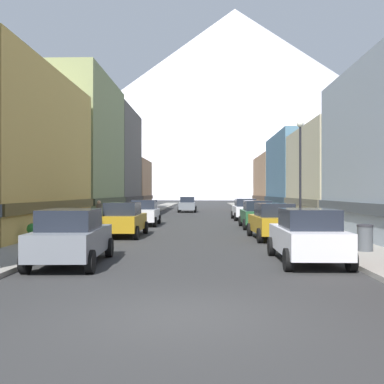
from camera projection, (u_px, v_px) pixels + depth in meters
ground_plane at (180, 316)px, 8.54m from camera, size 400.00×400.00×0.00m
sidewalk_left at (135, 216)px, 43.71m from camera, size 2.50×100.00×0.15m
sidewalk_right at (266, 216)px, 43.35m from camera, size 2.50×100.00×0.15m
storefront_left_2 at (68, 151)px, 38.63m from camera, size 7.61×12.44×11.92m
storefront_left_3 at (103, 163)px, 51.08m from camera, size 7.22×12.05×11.52m
storefront_left_4 at (115, 185)px, 62.95m from camera, size 9.33×10.47×6.75m
storefront_right_2 at (344, 177)px, 33.71m from camera, size 6.84×11.78×7.12m
storefront_right_3 at (308, 176)px, 46.31m from camera, size 7.22×12.86×8.16m
storefront_right_4 at (284, 184)px, 59.84m from camera, size 7.06×13.59×7.11m
car_left_0 at (72, 237)px, 14.51m from camera, size 2.24×4.48×1.78m
car_left_1 at (124, 219)px, 23.75m from camera, size 2.08×4.41×1.78m
car_left_2 at (144, 212)px, 31.77m from camera, size 2.14×4.43×1.78m
car_right_0 at (307, 236)px, 14.86m from camera, size 2.06×4.40×1.78m
car_right_1 at (273, 221)px, 22.30m from camera, size 2.24×4.48×1.78m
car_right_2 at (257, 214)px, 29.33m from camera, size 2.08×4.41×1.78m
car_right_3 at (245, 209)px, 38.20m from camera, size 2.14×4.43×1.78m
car_driving_0 at (187, 204)px, 52.89m from camera, size 2.06×4.40×1.78m
trash_bin_right at (365, 238)px, 16.75m from camera, size 0.59×0.59×0.98m
potted_plant_0 at (32, 233)px, 19.64m from camera, size 0.53×0.53×0.82m
pedestrian_0 at (99, 214)px, 28.74m from camera, size 0.36×0.36×1.65m
streetlamp_right at (300, 160)px, 23.37m from camera, size 0.36×0.36×5.86m
mountain_backdrop at (235, 102)px, 267.93m from camera, size 280.05×280.05×110.35m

